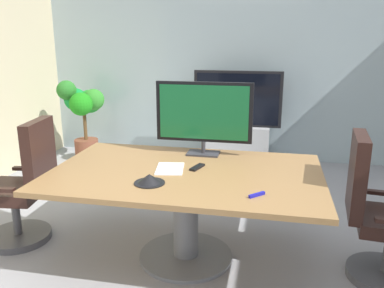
# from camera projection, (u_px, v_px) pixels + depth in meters

# --- Properties ---
(ground_plane) EXTENTS (7.42, 7.42, 0.00)m
(ground_plane) POSITION_uv_depth(u_px,v_px,m) (193.00, 278.00, 2.99)
(ground_plane) COLOR #99999E
(wall_back_glass_partition) EXTENTS (5.73, 0.10, 2.67)m
(wall_back_glass_partition) POSITION_uv_depth(u_px,v_px,m) (238.00, 67.00, 5.67)
(wall_back_glass_partition) COLOR #9EB2B7
(wall_back_glass_partition) RESTS_ON ground
(conference_table) EXTENTS (2.08, 1.31, 0.75)m
(conference_table) POSITION_uv_depth(u_px,v_px,m) (186.00, 191.00, 3.12)
(conference_table) COLOR olive
(conference_table) RESTS_ON ground
(office_chair_left) EXTENTS (0.62, 0.60, 1.09)m
(office_chair_left) POSITION_uv_depth(u_px,v_px,m) (24.00, 192.00, 3.43)
(office_chair_left) COLOR #4C4C51
(office_chair_left) RESTS_ON ground
(office_chair_right) EXTENTS (0.62, 0.60, 1.09)m
(office_chair_right) POSITION_uv_depth(u_px,v_px,m) (378.00, 221.00, 2.89)
(office_chair_right) COLOR #4C4C51
(office_chair_right) RESTS_ON ground
(tv_monitor) EXTENTS (0.84, 0.18, 0.64)m
(tv_monitor) POSITION_uv_depth(u_px,v_px,m) (204.00, 114.00, 3.42)
(tv_monitor) COLOR #333338
(tv_monitor) RESTS_ON conference_table
(wall_display_unit) EXTENTS (1.20, 0.36, 1.31)m
(wall_display_unit) POSITION_uv_depth(u_px,v_px,m) (237.00, 133.00, 5.56)
(wall_display_unit) COLOR #B7BABC
(wall_display_unit) RESTS_ON ground
(potted_plant) EXTENTS (0.65, 0.65, 1.16)m
(potted_plant) POSITION_uv_depth(u_px,v_px,m) (83.00, 109.00, 5.68)
(potted_plant) COLOR brown
(potted_plant) RESTS_ON ground
(conference_phone) EXTENTS (0.22, 0.22, 0.07)m
(conference_phone) POSITION_uv_depth(u_px,v_px,m) (149.00, 179.00, 2.81)
(conference_phone) COLOR black
(conference_phone) RESTS_ON conference_table
(remote_control) EXTENTS (0.10, 0.18, 0.02)m
(remote_control) POSITION_uv_depth(u_px,v_px,m) (197.00, 167.00, 3.13)
(remote_control) COLOR black
(remote_control) RESTS_ON conference_table
(whiteboard_marker) EXTENTS (0.11, 0.11, 0.02)m
(whiteboard_marker) POSITION_uv_depth(u_px,v_px,m) (257.00, 195.00, 2.59)
(whiteboard_marker) COLOR #1919A5
(whiteboard_marker) RESTS_ON conference_table
(paper_notepad) EXTENTS (0.26, 0.33, 0.01)m
(paper_notepad) POSITION_uv_depth(u_px,v_px,m) (170.00, 169.00, 3.11)
(paper_notepad) COLOR white
(paper_notepad) RESTS_ON conference_table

